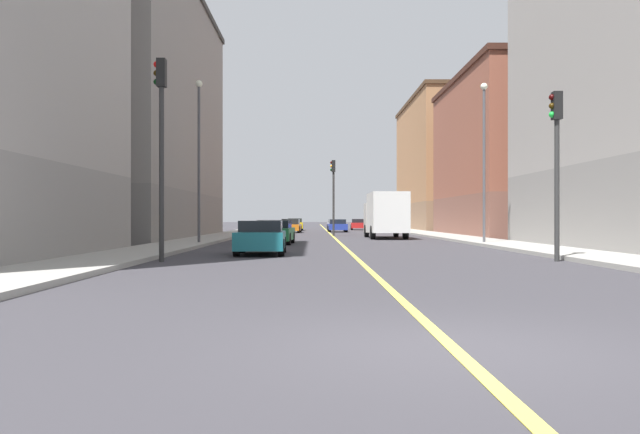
{
  "coord_description": "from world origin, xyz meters",
  "views": [
    {
      "loc": [
        -1.51,
        -6.84,
        1.41
      ],
      "look_at": [
        -0.93,
        44.92,
        1.47
      ],
      "focal_mm": 35.47,
      "sensor_mm": 36.0,
      "label": 1
    }
  ],
  "objects_px": {
    "building_right_midblock": "(138,113)",
    "car_yellow": "(295,224)",
    "car_teal": "(261,238)",
    "street_lamp_right_near": "(199,146)",
    "car_blue": "(337,226)",
    "traffic_light_median_far": "(333,187)",
    "street_lamp_left_near": "(484,147)",
    "traffic_light_left_near": "(556,150)",
    "car_silver": "(335,224)",
    "box_truck": "(385,214)",
    "car_orange": "(291,226)",
    "car_green": "(275,232)",
    "building_left_mid": "(509,156)",
    "car_red": "(358,225)",
    "building_left_far": "(444,165)",
    "traffic_light_right_near": "(161,132)"
  },
  "relations": [
    {
      "from": "street_lamp_right_near",
      "to": "car_silver",
      "type": "bearing_deg",
      "value": 79.1
    },
    {
      "from": "building_right_midblock",
      "to": "car_orange",
      "type": "relative_size",
      "value": 5.96
    },
    {
      "from": "street_lamp_right_near",
      "to": "car_orange",
      "type": "height_order",
      "value": "street_lamp_right_near"
    },
    {
      "from": "car_silver",
      "to": "car_teal",
      "type": "distance_m",
      "value": 52.61
    },
    {
      "from": "street_lamp_left_near",
      "to": "car_blue",
      "type": "xyz_separation_m",
      "value": [
        -6.45,
        29.77,
        -4.44
      ]
    },
    {
      "from": "traffic_light_median_far",
      "to": "car_yellow",
      "type": "bearing_deg",
      "value": 99.34
    },
    {
      "from": "car_silver",
      "to": "car_blue",
      "type": "bearing_deg",
      "value": -90.98
    },
    {
      "from": "building_right_midblock",
      "to": "car_silver",
      "type": "relative_size",
      "value": 5.69
    },
    {
      "from": "building_right_midblock",
      "to": "car_silver",
      "type": "xyz_separation_m",
      "value": [
        14.81,
        32.58,
        -8.07
      ]
    },
    {
      "from": "car_green",
      "to": "car_teal",
      "type": "xyz_separation_m",
      "value": [
        0.07,
        -9.62,
        0.0
      ]
    },
    {
      "from": "street_lamp_left_near",
      "to": "car_red",
      "type": "relative_size",
      "value": 1.86
    },
    {
      "from": "car_orange",
      "to": "car_teal",
      "type": "distance_m",
      "value": 35.38
    },
    {
      "from": "car_yellow",
      "to": "street_lamp_left_near",
      "type": "bearing_deg",
      "value": -73.99
    },
    {
      "from": "car_teal",
      "to": "car_silver",
      "type": "bearing_deg",
      "value": 84.93
    },
    {
      "from": "street_lamp_right_near",
      "to": "car_yellow",
      "type": "bearing_deg",
      "value": 84.23
    },
    {
      "from": "car_teal",
      "to": "box_truck",
      "type": "relative_size",
      "value": 0.51
    },
    {
      "from": "traffic_light_median_far",
      "to": "car_yellow",
      "type": "height_order",
      "value": "traffic_light_median_far"
    },
    {
      "from": "traffic_light_median_far",
      "to": "street_lamp_right_near",
      "type": "relative_size",
      "value": 0.7
    },
    {
      "from": "building_left_far",
      "to": "car_orange",
      "type": "relative_size",
      "value": 5.21
    },
    {
      "from": "building_right_midblock",
      "to": "car_green",
      "type": "distance_m",
      "value": 16.45
    },
    {
      "from": "street_lamp_left_near",
      "to": "car_yellow",
      "type": "bearing_deg",
      "value": 106.01
    },
    {
      "from": "street_lamp_left_near",
      "to": "building_right_midblock",
      "type": "bearing_deg",
      "value": 151.47
    },
    {
      "from": "building_right_midblock",
      "to": "car_yellow",
      "type": "bearing_deg",
      "value": 69.03
    },
    {
      "from": "traffic_light_left_near",
      "to": "street_lamp_right_near",
      "type": "relative_size",
      "value": 0.66
    },
    {
      "from": "traffic_light_left_near",
      "to": "car_red",
      "type": "bearing_deg",
      "value": 92.76
    },
    {
      "from": "car_orange",
      "to": "car_green",
      "type": "bearing_deg",
      "value": -89.93
    },
    {
      "from": "traffic_light_left_near",
      "to": "car_silver",
      "type": "bearing_deg",
      "value": 95.27
    },
    {
      "from": "building_left_far",
      "to": "street_lamp_left_near",
      "type": "bearing_deg",
      "value": -98.96
    },
    {
      "from": "box_truck",
      "to": "building_left_mid",
      "type": "bearing_deg",
      "value": 29.46
    },
    {
      "from": "street_lamp_right_near",
      "to": "car_teal",
      "type": "height_order",
      "value": "street_lamp_right_near"
    },
    {
      "from": "traffic_light_right_near",
      "to": "car_red",
      "type": "distance_m",
      "value": 54.27
    },
    {
      "from": "car_blue",
      "to": "traffic_light_median_far",
      "type": "bearing_deg",
      "value": -93.54
    },
    {
      "from": "traffic_light_left_near",
      "to": "car_teal",
      "type": "distance_m",
      "value": 11.0
    },
    {
      "from": "street_lamp_left_near",
      "to": "car_blue",
      "type": "height_order",
      "value": "street_lamp_left_near"
    },
    {
      "from": "traffic_light_left_near",
      "to": "car_orange",
      "type": "distance_m",
      "value": 40.66
    },
    {
      "from": "traffic_light_left_near",
      "to": "car_yellow",
      "type": "distance_m",
      "value": 51.27
    },
    {
      "from": "traffic_light_median_far",
      "to": "street_lamp_left_near",
      "type": "height_order",
      "value": "street_lamp_left_near"
    },
    {
      "from": "car_silver",
      "to": "car_yellow",
      "type": "bearing_deg",
      "value": -127.36
    },
    {
      "from": "box_truck",
      "to": "car_yellow",
      "type": "bearing_deg",
      "value": 104.18
    },
    {
      "from": "building_left_mid",
      "to": "street_lamp_right_near",
      "type": "relative_size",
      "value": 2.25
    },
    {
      "from": "building_right_midblock",
      "to": "car_yellow",
      "type": "height_order",
      "value": "building_right_midblock"
    },
    {
      "from": "building_left_far",
      "to": "car_red",
      "type": "relative_size",
      "value": 4.99
    },
    {
      "from": "building_left_mid",
      "to": "street_lamp_right_near",
      "type": "distance_m",
      "value": 26.64
    },
    {
      "from": "building_right_midblock",
      "to": "box_truck",
      "type": "bearing_deg",
      "value": -3.51
    },
    {
      "from": "traffic_light_median_far",
      "to": "car_green",
      "type": "distance_m",
      "value": 15.66
    },
    {
      "from": "building_left_mid",
      "to": "building_left_far",
      "type": "distance_m",
      "value": 23.87
    },
    {
      "from": "car_teal",
      "to": "street_lamp_right_near",
      "type": "bearing_deg",
      "value": 115.15
    },
    {
      "from": "traffic_light_left_near",
      "to": "street_lamp_right_near",
      "type": "height_order",
      "value": "street_lamp_right_near"
    },
    {
      "from": "car_green",
      "to": "car_silver",
      "type": "height_order",
      "value": "car_green"
    },
    {
      "from": "street_lamp_left_near",
      "to": "car_green",
      "type": "relative_size",
      "value": 1.89
    }
  ]
}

